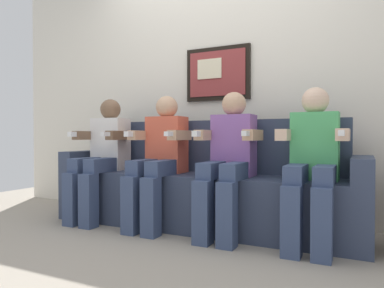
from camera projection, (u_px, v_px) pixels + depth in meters
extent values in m
plane|color=#9E9384|center=(183.00, 236.00, 2.70)|extent=(6.49, 6.49, 0.00)
cube|color=silver|center=(220.00, 80.00, 3.36)|extent=(4.99, 0.05, 2.60)
cube|color=black|center=(218.00, 74.00, 3.33)|extent=(0.63, 0.03, 0.50)
cube|color=maroon|center=(217.00, 73.00, 3.31)|extent=(0.55, 0.02, 0.42)
cube|color=beige|center=(210.00, 69.00, 3.33)|extent=(0.24, 0.02, 0.18)
cube|color=#333D56|center=(199.00, 201.00, 2.95)|extent=(2.31, 0.58, 0.45)
cube|color=#333D56|center=(210.00, 146.00, 3.14)|extent=(2.31, 0.14, 0.45)
cube|color=#333D56|center=(86.00, 182.00, 3.49)|extent=(0.14, 0.58, 0.62)
cube|color=#333D56|center=(362.00, 202.00, 2.41)|extent=(0.14, 0.58, 0.62)
cube|color=white|center=(111.00, 144.00, 3.33)|extent=(0.32, 0.20, 0.48)
sphere|color=brown|center=(110.00, 109.00, 3.33)|extent=(0.19, 0.19, 0.19)
cube|color=#38476B|center=(88.00, 164.00, 3.20)|extent=(0.12, 0.40, 0.12)
cube|color=#38476B|center=(104.00, 165.00, 3.12)|extent=(0.12, 0.40, 0.12)
cube|color=#38476B|center=(72.00, 199.00, 3.02)|extent=(0.12, 0.12, 0.45)
cube|color=#38476B|center=(89.00, 201.00, 2.94)|extent=(0.12, 0.12, 0.45)
cube|color=brown|center=(86.00, 135.00, 3.31)|extent=(0.08, 0.28, 0.08)
cube|color=brown|center=(119.00, 135.00, 3.14)|extent=(0.08, 0.28, 0.08)
cube|color=white|center=(107.00, 134.00, 3.00)|extent=(0.04, 0.13, 0.04)
cube|color=white|center=(73.00, 134.00, 3.16)|extent=(0.04, 0.10, 0.04)
cube|color=#D8593F|center=(167.00, 145.00, 3.07)|extent=(0.32, 0.20, 0.48)
sphere|color=tan|center=(167.00, 107.00, 3.06)|extent=(0.19, 0.19, 0.19)
cube|color=#38476B|center=(145.00, 167.00, 2.93)|extent=(0.12, 0.40, 0.12)
cube|color=#38476B|center=(164.00, 168.00, 2.85)|extent=(0.12, 0.40, 0.12)
cube|color=#38476B|center=(131.00, 205.00, 2.76)|extent=(0.12, 0.12, 0.45)
cube|color=#38476B|center=(151.00, 207.00, 2.68)|extent=(0.12, 0.12, 0.45)
cube|color=tan|center=(141.00, 135.00, 3.04)|extent=(0.08, 0.28, 0.08)
cube|color=tan|center=(180.00, 135.00, 2.87)|extent=(0.08, 0.28, 0.08)
cube|color=white|center=(170.00, 134.00, 2.73)|extent=(0.04, 0.13, 0.04)
cube|color=white|center=(130.00, 134.00, 2.90)|extent=(0.04, 0.10, 0.04)
cube|color=#8C59A5|center=(234.00, 145.00, 2.80)|extent=(0.32, 0.20, 0.48)
sphere|color=tan|center=(234.00, 104.00, 2.79)|extent=(0.19, 0.19, 0.19)
cube|color=#38476B|center=(214.00, 170.00, 2.66)|extent=(0.12, 0.40, 0.12)
cube|color=#38476B|center=(236.00, 171.00, 2.58)|extent=(0.12, 0.40, 0.12)
cube|color=#38476B|center=(203.00, 212.00, 2.49)|extent=(0.12, 0.12, 0.45)
cube|color=#38476B|center=(227.00, 215.00, 2.41)|extent=(0.12, 0.12, 0.45)
cube|color=tan|center=(206.00, 135.00, 2.77)|extent=(0.08, 0.28, 0.08)
cube|color=tan|center=(253.00, 135.00, 2.61)|extent=(0.08, 0.28, 0.08)
cube|color=white|center=(247.00, 133.00, 2.46)|extent=(0.04, 0.13, 0.04)
cube|color=white|center=(197.00, 134.00, 2.63)|extent=(0.04, 0.10, 0.04)
cube|color=#4CB266|center=(315.00, 146.00, 2.53)|extent=(0.32, 0.20, 0.48)
sphere|color=beige|center=(315.00, 101.00, 2.53)|extent=(0.19, 0.19, 0.19)
cube|color=#38476B|center=(297.00, 173.00, 2.40)|extent=(0.12, 0.40, 0.12)
cube|color=#38476B|center=(325.00, 175.00, 2.32)|extent=(0.12, 0.40, 0.12)
cube|color=#38476B|center=(291.00, 222.00, 2.22)|extent=(0.12, 0.12, 0.45)
cube|color=#38476B|center=(322.00, 225.00, 2.14)|extent=(0.12, 0.12, 0.45)
cube|color=beige|center=(285.00, 135.00, 2.51)|extent=(0.08, 0.28, 0.08)
cube|color=beige|center=(343.00, 135.00, 2.34)|extent=(0.08, 0.28, 0.08)
cube|color=white|center=(342.00, 133.00, 2.20)|extent=(0.04, 0.13, 0.04)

